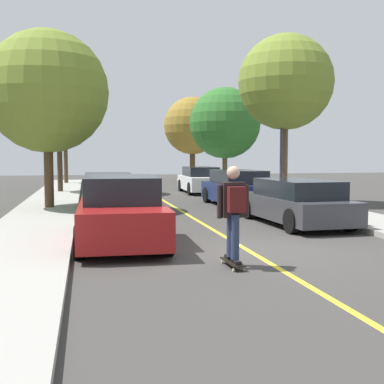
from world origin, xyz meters
name	(u,v)px	position (x,y,z in m)	size (l,w,h in m)	color
ground	(248,251)	(0.00, 0.00, 0.00)	(80.00, 80.00, 0.00)	#3D3A38
sidewalk_left	(13,257)	(-4.65, 0.00, 0.07)	(2.13, 56.00, 0.14)	#9E9B93
center_line	(204,224)	(0.00, 4.00, 0.00)	(0.12, 39.20, 0.01)	gold
parked_car_left_nearest	(121,212)	(-2.53, 1.29, 0.72)	(1.99, 4.21, 1.51)	maroon
parked_car_left_near	(108,193)	(-2.53, 7.46, 0.67)	(1.86, 4.04, 1.35)	#1E5B33
parked_car_right_nearest	(296,202)	(2.53, 3.39, 0.64)	(2.00, 4.52, 1.28)	#38383D
parked_car_right_near	(237,188)	(2.53, 8.94, 0.68)	(2.05, 4.08, 1.38)	navy
parked_car_right_far	(200,180)	(2.53, 15.41, 0.66)	(1.87, 4.20, 1.36)	white
street_tree_left_nearest	(47,92)	(-4.55, 8.45, 4.17)	(4.26, 4.26, 6.17)	#4C3823
street_tree_left_near	(58,87)	(-4.55, 16.24, 5.37)	(4.31, 4.31, 7.39)	#3D2D1E
street_tree_left_far	(65,111)	(-4.55, 23.97, 4.79)	(3.25, 3.25, 6.30)	#4C3823
street_tree_right_nearest	(286,82)	(4.55, 9.10, 4.85)	(3.78, 3.78, 6.61)	brown
street_tree_right_near	(225,123)	(4.55, 17.90, 3.79)	(4.06, 4.06, 5.69)	brown
street_tree_right_far	(192,126)	(4.55, 26.79, 4.13)	(4.27, 4.27, 6.14)	#4C3823
fire_hydrant	(298,197)	(4.03, 6.55, 0.49)	(0.20, 0.20, 0.70)	#B2140F
streetlamp	(282,122)	(4.28, 8.78, 3.27)	(0.36, 0.24, 5.46)	#38383D
skateboard	(233,262)	(-0.76, -1.38, 0.09)	(0.24, 0.84, 0.10)	black
skateboarder	(234,208)	(-0.75, -1.41, 1.05)	(0.58, 0.70, 1.68)	black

